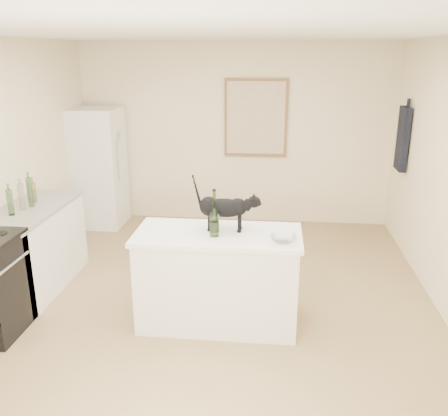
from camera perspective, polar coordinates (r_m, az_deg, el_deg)
floor at (r=4.89m, az=-1.59°, el=-11.96°), size 5.50×5.50×0.00m
ceiling at (r=4.24m, az=-1.92°, el=20.11°), size 5.50×5.50×0.00m
wall_back at (r=7.07m, az=1.31°, el=8.69°), size 4.50×0.00×4.50m
wall_front at (r=1.94m, az=-13.45°, el=-18.77°), size 4.50×0.00×4.50m
island_base at (r=4.50m, az=-0.71°, el=-8.56°), size 1.44×0.67×0.86m
island_top at (r=4.32m, az=-0.73°, el=-3.21°), size 1.50×0.70×0.04m
left_cabinets at (r=5.54m, az=-21.68°, el=-4.65°), size 0.60×1.40×0.86m
left_countertop at (r=5.39m, az=-22.22°, el=-0.22°), size 0.62×1.44×0.04m
fridge at (r=7.20m, az=-14.70°, el=4.62°), size 0.68×0.68×1.70m
artwork_frame at (r=6.98m, az=3.80°, el=10.61°), size 0.90×0.03×1.10m
artwork_canvas at (r=6.96m, az=3.80°, el=10.59°), size 0.82×0.00×1.02m
hanging_garment at (r=6.54m, az=20.45°, el=7.70°), size 0.08×0.34×0.80m
black_cat at (r=4.32m, az=-0.03°, el=-0.27°), size 0.55×0.18×0.38m
wine_bottle at (r=4.18m, az=-1.16°, el=-0.94°), size 0.10×0.10×0.38m
glass_bowl at (r=4.13m, az=7.06°, el=-3.67°), size 0.23×0.23×0.05m
fridge_paper at (r=7.00m, az=-12.33°, el=8.27°), size 0.02×0.12×0.15m
counter_bottle_cluster at (r=5.35m, az=-22.69°, el=1.32°), size 0.12×0.49×0.31m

